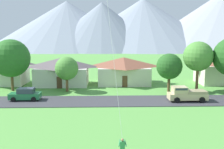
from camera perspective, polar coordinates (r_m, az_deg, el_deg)
name	(u,v)px	position (r m, az deg, el deg)	size (l,w,h in m)	color
road_strip	(104,101)	(36.71, -1.72, -5.70)	(160.00, 6.08, 0.08)	#38383D
mountain_central_ridge	(102,26)	(156.46, -2.19, 10.33)	(71.35, 71.35, 26.93)	gray
mountain_west_ridge	(143,24)	(169.68, 6.63, 10.80)	(97.20, 97.20, 30.76)	gray
mountain_far_east_ridge	(67,25)	(170.47, -9.61, 10.45)	(95.89, 95.89, 29.08)	gray
house_leftmost	(224,68)	(53.64, 22.81, 1.23)	(9.99, 6.52, 5.42)	beige
house_left_center	(2,69)	(52.66, -22.59, 1.18)	(9.21, 6.61, 5.55)	silver
house_right_center	(123,70)	(49.22, 2.47, 0.97)	(10.06, 7.46, 4.90)	beige
house_rightmost	(62,71)	(48.76, -10.65, 0.78)	(9.91, 6.89, 4.95)	silver
tree_near_left	(67,68)	(42.78, -9.69, 1.29)	(3.71, 3.71, 5.61)	brown
tree_left_of_center	(11,58)	(45.60, -20.84, 3.28)	(6.08, 6.08, 8.35)	brown
tree_center	(169,66)	(43.17, 12.19, 1.69)	(4.11, 4.11, 6.11)	brown
tree_far_right	(198,56)	(44.21, 17.98, 3.70)	(4.70, 4.70, 8.01)	brown
parked_car_green_mid_west	(25,94)	(38.80, -18.08, -4.09)	(4.25, 2.17, 1.68)	#237042
pickup_truck_sand_west_side	(186,94)	(37.78, 15.64, -4.02)	(5.22, 2.37, 1.99)	#C6B284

